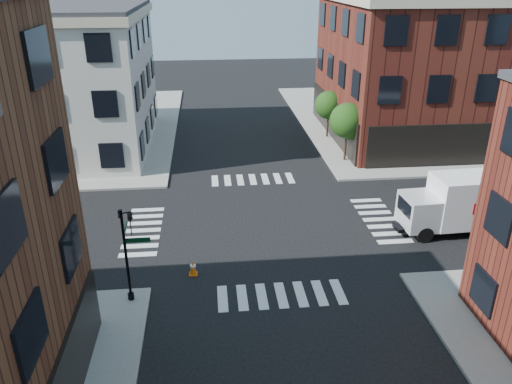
{
  "coord_description": "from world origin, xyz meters",
  "views": [
    {
      "loc": [
        -3.06,
        -25.84,
        13.69
      ],
      "look_at": [
        -0.55,
        -0.81,
        2.5
      ],
      "focal_mm": 35.0,
      "sensor_mm": 36.0,
      "label": 1
    }
  ],
  "objects": [
    {
      "name": "box_truck",
      "position": [
        11.34,
        -1.78,
        1.74
      ],
      "size": [
        7.5,
        2.59,
        3.35
      ],
      "rotation": [
        0.0,
        0.0,
        0.05
      ],
      "color": "white",
      "rests_on": "ground"
    },
    {
      "name": "sidewalk_nw",
      "position": [
        -21.0,
        21.0,
        0.07
      ],
      "size": [
        30.0,
        30.0,
        0.15
      ],
      "primitive_type": "cube",
      "color": "gray",
      "rests_on": "ground"
    },
    {
      "name": "sidewalk_ne",
      "position": [
        21.0,
        21.0,
        0.07
      ],
      "size": [
        30.0,
        30.0,
        0.15
      ],
      "primitive_type": "cube",
      "color": "gray",
      "rests_on": "ground"
    },
    {
      "name": "building_ne",
      "position": [
        20.5,
        16.0,
        6.0
      ],
      "size": [
        25.0,
        16.0,
        12.0
      ],
      "primitive_type": "cube",
      "color": "#481712",
      "rests_on": "ground"
    },
    {
      "name": "tree_far",
      "position": [
        7.56,
        15.98,
        2.87
      ],
      "size": [
        2.43,
        2.43,
        4.07
      ],
      "color": "black",
      "rests_on": "ground"
    },
    {
      "name": "signal_pole",
      "position": [
        -6.72,
        -6.68,
        2.86
      ],
      "size": [
        1.29,
        1.24,
        4.6
      ],
      "color": "black",
      "rests_on": "ground"
    },
    {
      "name": "building_nw",
      "position": [
        -19.0,
        16.0,
        5.5
      ],
      "size": [
        22.0,
        16.0,
        11.0
      ],
      "primitive_type": "cube",
      "color": "beige",
      "rests_on": "ground"
    },
    {
      "name": "tree_near",
      "position": [
        7.56,
        9.98,
        3.16
      ],
      "size": [
        2.69,
        2.69,
        4.49
      ],
      "color": "black",
      "rests_on": "ground"
    },
    {
      "name": "ground",
      "position": [
        0.0,
        0.0,
        0.0
      ],
      "size": [
        120.0,
        120.0,
        0.0
      ],
      "primitive_type": "plane",
      "color": "black",
      "rests_on": "ground"
    },
    {
      "name": "traffic_cone",
      "position": [
        -4.06,
        -4.84,
        0.36
      ],
      "size": [
        0.43,
        0.43,
        0.75
      ],
      "rotation": [
        0.0,
        0.0,
        -0.06
      ],
      "color": "#F5610A",
      "rests_on": "ground"
    }
  ]
}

